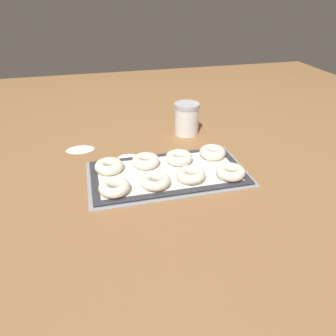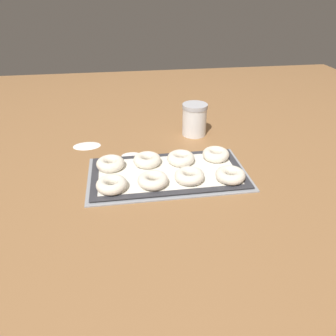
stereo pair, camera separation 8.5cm
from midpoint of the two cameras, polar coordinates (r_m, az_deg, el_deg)
The scene contains 14 objects.
ground_plane at distance 1.06m, azimuth -2.97°, elevation -1.32°, with size 2.80×2.80×0.00m, color olive.
baking_tray at distance 1.06m, azimuth -2.30°, elevation -1.14°, with size 0.51×0.28×0.01m.
baking_mat at distance 1.05m, azimuth -2.31°, elevation -0.89°, with size 0.49×0.26×0.00m.
bagel_front_far_left at distance 0.97m, azimuth -11.83°, elevation -3.39°, with size 0.09×0.09×0.03m.
bagel_front_mid_left at distance 0.98m, azimuth -4.72°, elevation -2.32°, with size 0.09×0.09×0.03m.
bagel_front_mid_right at distance 1.01m, azimuth 1.56°, elevation -1.26°, with size 0.09×0.09×0.03m.
bagel_front_far_right at distance 1.03m, azimuth 8.53°, elevation -0.76°, with size 0.09×0.09×0.03m.
bagel_back_far_left at distance 1.08m, azimuth -12.47°, elevation 0.26°, with size 0.09×0.09×0.03m.
bagel_back_mid_left at distance 1.09m, azimuth -6.14°, elevation 1.19°, with size 0.09×0.09×0.03m.
bagel_back_mid_right at distance 1.10m, azimuth -0.28°, elevation 1.77°, with size 0.09×0.09×0.03m.
bagel_back_far_right at distance 1.14m, azimuth 5.66°, elevation 2.69°, with size 0.09×0.09×0.03m.
flour_canister at distance 1.33m, azimuth 1.42°, elevation 8.56°, with size 0.10×0.10×0.13m.
flour_patch_near at distance 1.18m, azimuth -9.13°, elevation 1.91°, with size 0.07×0.05×0.00m.
flour_patch_far at distance 1.27m, azimuth -16.92°, elevation 3.10°, with size 0.10×0.07×0.00m.
Camera 1 is at (-0.21, -0.88, 0.55)m, focal length 35.00 mm.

